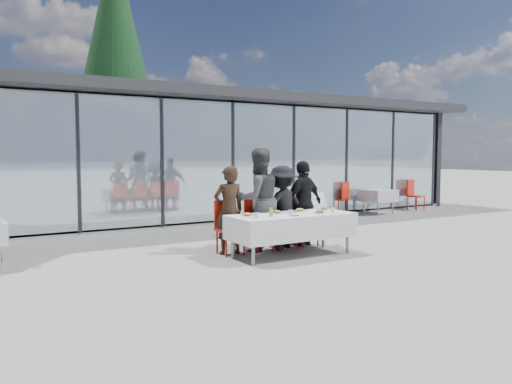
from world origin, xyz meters
TOP-DOWN VIEW (x-y plane):
  - ground at (0.00, 0.00)m, footprint 90.00×90.00m
  - pavilion at (2.00, 8.16)m, footprint 14.80×8.80m
  - treeline at (-2.00, 28.00)m, footprint 62.50×2.00m
  - dining_table at (-0.10, -0.28)m, footprint 2.26×0.96m
  - diner_a at (-0.98, 0.43)m, footprint 0.62×0.62m
  - diner_chair_a at (-0.98, 0.47)m, footprint 0.44×0.44m
  - diner_b at (-0.36, 0.43)m, footprint 0.98×0.98m
  - diner_chair_b at (-0.36, 0.47)m, footprint 0.44×0.44m
  - diner_c at (0.18, 0.43)m, footprint 1.14×1.14m
  - diner_chair_c at (0.18, 0.47)m, footprint 0.44×0.44m
  - diner_d at (0.69, 0.43)m, footprint 1.19×1.19m
  - diner_chair_d at (0.69, 0.47)m, footprint 0.44×0.44m
  - plate_a at (-0.96, -0.19)m, footprint 0.24×0.24m
  - plate_b at (-0.32, -0.13)m, footprint 0.24×0.24m
  - plate_c at (0.22, -0.10)m, footprint 0.24×0.24m
  - plate_d at (0.79, -0.09)m, footprint 0.24×0.24m
  - plate_extra at (0.38, -0.48)m, footprint 0.24×0.24m
  - juice_bottle at (-0.64, -0.44)m, footprint 0.06×0.06m
  - drinking_glasses at (-0.19, -0.49)m, footprint 1.68×0.14m
  - folded_eyeglasses at (-0.23, -0.58)m, footprint 0.14×0.03m
  - spare_table_right at (5.73, 3.48)m, footprint 0.86×0.86m
  - spare_chair_a at (7.53, 3.71)m, footprint 0.53×0.53m
  - spare_chair_b at (4.74, 3.98)m, footprint 0.56×0.56m
  - lounger at (3.76, 3.56)m, footprint 0.60×1.33m
  - conifer_tree at (0.50, 13.00)m, footprint 4.00×4.00m

SIDE VIEW (x-z plane):
  - ground at x=0.00m, z-range 0.00..0.00m
  - lounger at x=3.76m, z-range -0.10..0.62m
  - diner_chair_a at x=-0.98m, z-range 0.05..1.03m
  - diner_chair_b at x=-0.36m, z-range 0.05..1.03m
  - diner_chair_c at x=0.18m, z-range 0.05..1.03m
  - diner_chair_d at x=0.69m, z-range 0.05..1.03m
  - spare_chair_a at x=7.53m, z-range 0.05..1.03m
  - spare_chair_b at x=4.74m, z-range 0.05..1.03m
  - dining_table at x=-0.10m, z-range 0.16..0.91m
  - spare_table_right at x=5.73m, z-range 0.18..0.92m
  - folded_eyeglasses at x=-0.23m, z-range 0.75..0.76m
  - plate_a at x=-0.96m, z-range 0.74..0.81m
  - plate_b at x=-0.32m, z-range 0.74..0.81m
  - plate_c at x=0.22m, z-range 0.74..0.81m
  - plate_d at x=0.79m, z-range 0.74..0.81m
  - plate_extra at x=0.38m, z-range 0.74..0.81m
  - diner_c at x=0.18m, z-range 0.00..1.59m
  - drinking_glasses at x=-0.19m, z-range 0.75..0.85m
  - diner_a at x=-0.98m, z-range 0.00..1.60m
  - juice_bottle at x=-0.64m, z-range 0.75..0.91m
  - diner_d at x=0.69m, z-range 0.00..1.68m
  - diner_b at x=-0.36m, z-range 0.00..1.93m
  - pavilion at x=2.00m, z-range 0.43..3.87m
  - treeline at x=-2.00m, z-range 0.00..4.40m
  - conifer_tree at x=0.50m, z-range 0.74..11.24m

